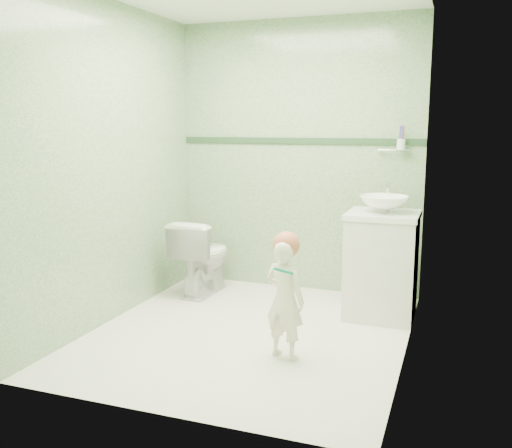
% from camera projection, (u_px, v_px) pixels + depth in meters
% --- Properties ---
extents(ground, '(2.50, 2.50, 0.00)m').
position_uv_depth(ground, '(249.00, 333.00, 4.10)').
color(ground, white).
rests_on(ground, ground).
extents(room_shell, '(2.50, 2.54, 2.40)m').
position_uv_depth(room_shell, '(249.00, 168.00, 3.89)').
color(room_shell, gray).
rests_on(room_shell, ground).
extents(trim_stripe, '(2.20, 0.02, 0.05)m').
position_uv_depth(trim_stripe, '(298.00, 141.00, 5.01)').
color(trim_stripe, '#264327').
rests_on(trim_stripe, room_shell).
extents(vanity, '(0.52, 0.50, 0.80)m').
position_uv_depth(vanity, '(381.00, 267.00, 4.39)').
color(vanity, beige).
rests_on(vanity, ground).
extents(counter, '(0.54, 0.52, 0.04)m').
position_uv_depth(counter, '(383.00, 215.00, 4.32)').
color(counter, white).
rests_on(counter, vanity).
extents(basin, '(0.37, 0.37, 0.13)m').
position_uv_depth(basin, '(384.00, 204.00, 4.31)').
color(basin, white).
rests_on(basin, counter).
extents(faucet, '(0.03, 0.13, 0.18)m').
position_uv_depth(faucet, '(387.00, 191.00, 4.46)').
color(faucet, silver).
rests_on(faucet, counter).
extents(cup_holder, '(0.26, 0.07, 0.21)m').
position_uv_depth(cup_holder, '(400.00, 144.00, 4.66)').
color(cup_holder, silver).
rests_on(cup_holder, room_shell).
extents(toilet, '(0.40, 0.67, 0.67)m').
position_uv_depth(toilet, '(203.00, 256.00, 5.02)').
color(toilet, white).
rests_on(toilet, ground).
extents(toddler, '(0.33, 0.26, 0.78)m').
position_uv_depth(toddler, '(285.00, 300.00, 3.61)').
color(toddler, white).
rests_on(toddler, ground).
extents(hair_cap, '(0.17, 0.17, 0.17)m').
position_uv_depth(hair_cap, '(286.00, 245.00, 3.57)').
color(hair_cap, '#C56348').
rests_on(hair_cap, toddler).
extents(teal_toothbrush, '(0.11, 0.14, 0.08)m').
position_uv_depth(teal_toothbrush, '(283.00, 270.00, 3.43)').
color(teal_toothbrush, '#09805D').
rests_on(teal_toothbrush, toddler).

